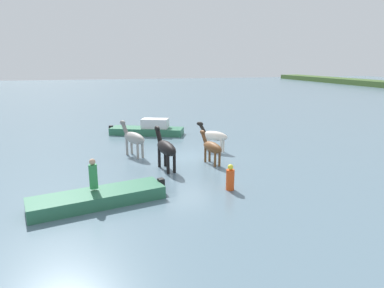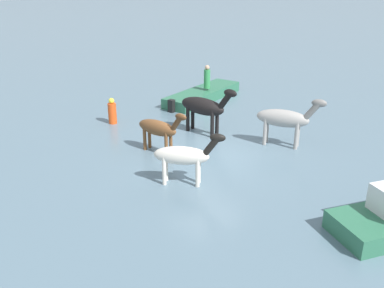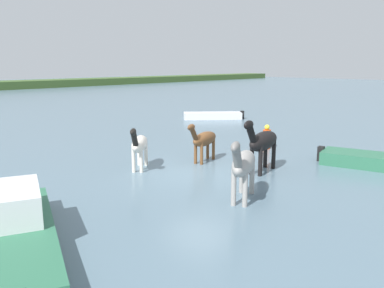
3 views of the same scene
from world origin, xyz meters
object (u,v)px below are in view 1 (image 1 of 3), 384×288
horse_lead (166,148)px  horse_rear_stallion (212,147)px  boat_motor_center (148,130)px  person_boatman_standing (93,175)px  horse_gray_outer (214,136)px  buoy_channel_marker (230,178)px  horse_mid_herd (133,138)px  boat_dinghy_port (99,200)px

horse_lead → horse_rear_stallion: size_ratio=1.23×
horse_rear_stallion → boat_motor_center: size_ratio=0.39×
horse_lead → person_boatman_standing: (3.52, -3.49, 0.02)m
horse_rear_stallion → boat_motor_center: (-8.47, -2.26, -0.60)m
horse_lead → boat_motor_center: bearing=-12.6°
horse_gray_outer → person_boatman_standing: bearing=91.7°
buoy_channel_marker → horse_mid_herd: bearing=-152.0°
boat_motor_center → boat_dinghy_port: bearing=-83.8°
horse_mid_herd → buoy_channel_marker: horse_mid_herd is taller
boat_dinghy_port → boat_motor_center: bearing=-119.5°
buoy_channel_marker → horse_gray_outer: bearing=167.7°
boat_dinghy_port → horse_gray_outer: bearing=-149.7°
horse_mid_herd → boat_motor_center: (-5.83, 1.65, -0.76)m
horse_lead → horse_rear_stallion: 2.59m
horse_lead → horse_rear_stallion: horse_lead is taller
boat_dinghy_port → boat_motor_center: boat_motor_center is taller
horse_gray_outer → boat_dinghy_port: 9.52m
horse_rear_stallion → person_boatman_standing: bearing=109.2°
horse_lead → buoy_channel_marker: bearing=-159.7°
horse_rear_stallion → horse_mid_herd: bearing=42.6°
horse_gray_outer → horse_mid_herd: horse_mid_herd is taller
person_boatman_standing → horse_rear_stallion: bearing=122.5°
horse_gray_outer → buoy_channel_marker: bearing=127.1°
boat_motor_center → buoy_channel_marker: (12.37, 1.83, 0.19)m
horse_rear_stallion → boat_motor_center: horse_rear_stallion is taller
horse_gray_outer → person_boatman_standing: size_ratio=1.61×
horse_lead → boat_dinghy_port: bearing=127.1°
horse_gray_outer → horse_rear_stallion: size_ratio=0.88×
horse_lead → boat_motor_center: horse_lead is taller
horse_mid_herd → horse_lead: size_ratio=0.91×
horse_mid_herd → buoy_channel_marker: bearing=-178.1°
horse_lead → boat_dinghy_port: (3.69, -3.35, -0.96)m
horse_mid_herd → boat_motor_center: size_ratio=0.43×
person_boatman_standing → buoy_channel_marker: (0.04, 5.62, -0.64)m
horse_mid_herd → buoy_channel_marker: 7.43m
boat_dinghy_port → person_boatman_standing: (-0.17, -0.15, 0.97)m
horse_gray_outer → boat_dinghy_port: bearing=93.0°
horse_gray_outer → buoy_channel_marker: (6.42, -1.40, -0.44)m
boat_dinghy_port → person_boatman_standing: 1.00m
horse_gray_outer → horse_rear_stallion: horse_gray_outer is taller
boat_dinghy_port → buoy_channel_marker: bearing=168.0°
horse_mid_herd → boat_dinghy_port: 7.02m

